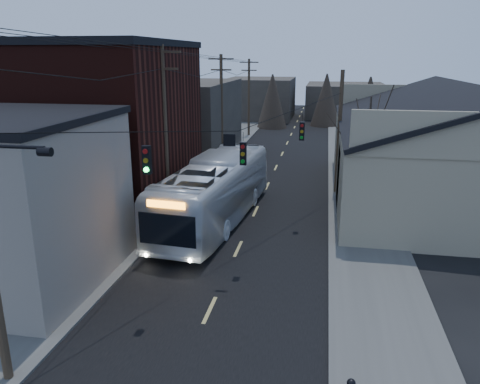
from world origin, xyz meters
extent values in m
cube|color=black|center=(0.00, 30.00, 0.01)|extent=(9.00, 110.00, 0.02)
cube|color=#474744|center=(-6.50, 30.00, 0.06)|extent=(4.00, 110.00, 0.12)
cube|color=#474744|center=(6.50, 30.00, 0.06)|extent=(4.00, 110.00, 0.12)
cube|color=gray|center=(-9.00, 9.00, 3.50)|extent=(8.00, 8.00, 7.00)
cube|color=black|center=(-10.00, 20.00, 5.00)|extent=(10.00, 12.00, 10.00)
cube|color=#352F2A|center=(-9.50, 36.00, 3.50)|extent=(9.00, 14.00, 7.00)
cube|color=gray|center=(13.00, 25.00, 2.50)|extent=(16.00, 20.00, 5.00)
cube|color=black|center=(9.00, 25.00, 6.30)|extent=(8.16, 20.60, 2.86)
cube|color=#352F2A|center=(-6.00, 65.00, 3.00)|extent=(10.00, 12.00, 6.00)
cube|color=#352F2A|center=(7.00, 70.00, 2.50)|extent=(12.00, 14.00, 5.00)
cone|color=black|center=(6.50, 20.00, 3.60)|extent=(0.40, 0.40, 7.20)
cylinder|color=#382B1E|center=(-5.00, 18.00, 5.00)|extent=(0.28, 0.28, 10.00)
cube|color=#382B1E|center=(-5.00, 18.00, 9.60)|extent=(2.20, 0.12, 0.12)
cylinder|color=#382B1E|center=(-5.00, 33.00, 4.75)|extent=(0.28, 0.28, 9.50)
cube|color=#382B1E|center=(-5.00, 33.00, 9.10)|extent=(2.20, 0.12, 0.12)
cylinder|color=#382B1E|center=(-5.00, 48.00, 4.50)|extent=(0.28, 0.28, 9.00)
cube|color=#382B1E|center=(-5.00, 48.00, 8.60)|extent=(2.20, 0.12, 0.12)
cylinder|color=#382B1E|center=(5.00, 25.00, 4.25)|extent=(0.28, 0.28, 8.50)
cube|color=black|center=(-2.00, 7.50, 5.95)|extent=(0.28, 0.20, 1.00)
cube|color=black|center=(0.60, 12.00, 5.35)|extent=(0.28, 0.20, 1.00)
cube|color=black|center=(2.80, 18.00, 5.45)|extent=(0.28, 0.20, 1.00)
imported|color=silver|center=(-2.05, 17.73, 1.88)|extent=(4.43, 13.71, 3.75)
imported|color=#AEB0B6|center=(-3.22, 32.30, 0.73)|extent=(1.79, 4.50, 1.46)
sphere|color=black|center=(5.08, 3.78, 0.72)|extent=(0.25, 0.25, 0.25)
camera|label=1|loc=(4.00, -7.50, 9.45)|focal=35.00mm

